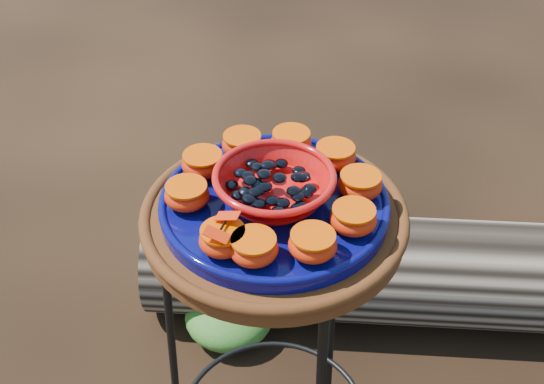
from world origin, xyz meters
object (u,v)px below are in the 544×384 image
Objects in this scene: driftwood_log at (437,272)px; cobalt_plate at (274,206)px; red_bowl at (274,187)px; plant_stand at (274,359)px; terracotta_saucer at (274,219)px.

cobalt_plate is at bearing -96.68° from driftwood_log.
red_bowl reaches higher than driftwood_log.
plant_stand is 0.66m from driftwood_log.
plant_stand is at bearing 0.00° from terracotta_saucer.
cobalt_plate reaches higher than driftwood_log.
terracotta_saucer is 0.03m from cobalt_plate.
cobalt_plate is (0.00, 0.00, 0.40)m from plant_stand.
cobalt_plate is at bearing 0.00° from terracotta_saucer.
red_bowl is (0.00, 0.00, 0.04)m from cobalt_plate.
plant_stand is 0.43m from red_bowl.
terracotta_saucer reaches higher than plant_stand.
red_bowl reaches higher than plant_stand.
cobalt_plate reaches higher than plant_stand.
plant_stand is 3.81× the size of red_bowl.
red_bowl is 0.89m from driftwood_log.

